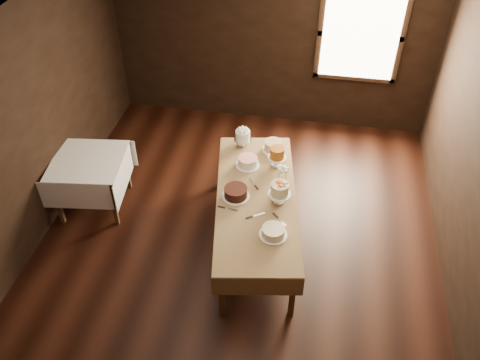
{
  "coord_description": "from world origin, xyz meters",
  "views": [
    {
      "loc": [
        0.78,
        -4.13,
        4.74
      ],
      "look_at": [
        0.0,
        0.2,
        0.95
      ],
      "focal_mm": 37.1,
      "sensor_mm": 36.0,
      "label": 1
    }
  ],
  "objects_px": {
    "side_table": "(88,166)",
    "cake_caramel": "(277,158)",
    "cake_server_d": "(280,181)",
    "cake_flowers": "(279,194)",
    "cake_meringue": "(243,139)",
    "cake_chocolate": "(236,193)",
    "cake_server_a": "(259,214)",
    "cake_cream": "(273,232)",
    "flower_vase": "(282,185)",
    "display_table": "(256,200)",
    "cake_lattice": "(248,162)",
    "cake_server_c": "(252,182)",
    "cake_speckled": "(273,146)",
    "cake_server_e": "(231,209)",
    "cake_server_b": "(282,222)"
  },
  "relations": [
    {
      "from": "cake_meringue",
      "to": "cake_chocolate",
      "type": "height_order",
      "value": "cake_meringue"
    },
    {
      "from": "cake_chocolate",
      "to": "cake_server_d",
      "type": "height_order",
      "value": "cake_chocolate"
    },
    {
      "from": "cake_speckled",
      "to": "flower_vase",
      "type": "height_order",
      "value": "cake_speckled"
    },
    {
      "from": "cake_server_d",
      "to": "cake_flowers",
      "type": "bearing_deg",
      "value": -153.47
    },
    {
      "from": "cake_flowers",
      "to": "cake_server_e",
      "type": "relative_size",
      "value": 1.24
    },
    {
      "from": "side_table",
      "to": "flower_vase",
      "type": "xyz_separation_m",
      "value": [
        2.53,
        -0.08,
        0.13
      ]
    },
    {
      "from": "cake_lattice",
      "to": "cake_server_d",
      "type": "relative_size",
      "value": 1.29
    },
    {
      "from": "cake_server_a",
      "to": "flower_vase",
      "type": "bearing_deg",
      "value": 33.71
    },
    {
      "from": "side_table",
      "to": "cake_server_a",
      "type": "xyz_separation_m",
      "value": [
        2.32,
        -0.56,
        0.07
      ]
    },
    {
      "from": "side_table",
      "to": "cake_caramel",
      "type": "relative_size",
      "value": 3.66
    },
    {
      "from": "cake_server_a",
      "to": "cake_server_b",
      "type": "relative_size",
      "value": 1.0
    },
    {
      "from": "cake_caramel",
      "to": "cake_meringue",
      "type": "bearing_deg",
      "value": 145.92
    },
    {
      "from": "display_table",
      "to": "cake_server_e",
      "type": "xyz_separation_m",
      "value": [
        -0.25,
        -0.26,
        0.06
      ]
    },
    {
      "from": "cake_speckled",
      "to": "cake_lattice",
      "type": "distance_m",
      "value": 0.47
    },
    {
      "from": "cake_server_b",
      "to": "cake_server_e",
      "type": "bearing_deg",
      "value": -142.94
    },
    {
      "from": "cake_meringue",
      "to": "flower_vase",
      "type": "distance_m",
      "value": 1.0
    },
    {
      "from": "side_table",
      "to": "cake_server_d",
      "type": "distance_m",
      "value": 2.49
    },
    {
      "from": "cake_meringue",
      "to": "cake_cream",
      "type": "bearing_deg",
      "value": -68.58
    },
    {
      "from": "cake_chocolate",
      "to": "cake_cream",
      "type": "bearing_deg",
      "value": -46.39
    },
    {
      "from": "cake_meringue",
      "to": "cake_chocolate",
      "type": "relative_size",
      "value": 0.64
    },
    {
      "from": "side_table",
      "to": "cake_caramel",
      "type": "xyz_separation_m",
      "value": [
        2.41,
        0.37,
        0.18
      ]
    },
    {
      "from": "cake_chocolate",
      "to": "flower_vase",
      "type": "height_order",
      "value": "flower_vase"
    },
    {
      "from": "side_table",
      "to": "display_table",
      "type": "bearing_deg",
      "value": -6.92
    },
    {
      "from": "cake_chocolate",
      "to": "cake_server_e",
      "type": "distance_m",
      "value": 0.23
    },
    {
      "from": "cake_server_c",
      "to": "cake_server_d",
      "type": "xyz_separation_m",
      "value": [
        0.34,
        0.07,
        0.0
      ]
    },
    {
      "from": "cake_server_b",
      "to": "cake_meringue",
      "type": "bearing_deg",
      "value": 163.36
    },
    {
      "from": "cake_caramel",
      "to": "cake_cream",
      "type": "distance_m",
      "value": 1.23
    },
    {
      "from": "cake_caramel",
      "to": "cake_server_d",
      "type": "bearing_deg",
      "value": -75.67
    },
    {
      "from": "cake_flowers",
      "to": "cake_server_c",
      "type": "distance_m",
      "value": 0.48
    },
    {
      "from": "flower_vase",
      "to": "cake_server_b",
      "type": "bearing_deg",
      "value": -83.21
    },
    {
      "from": "cake_caramel",
      "to": "side_table",
      "type": "bearing_deg",
      "value": -171.3
    },
    {
      "from": "cake_meringue",
      "to": "display_table",
      "type": "bearing_deg",
      "value": -71.07
    },
    {
      "from": "cake_lattice",
      "to": "cake_caramel",
      "type": "relative_size",
      "value": 1.11
    },
    {
      "from": "cake_chocolate",
      "to": "side_table",
      "type": "bearing_deg",
      "value": 171.27
    },
    {
      "from": "cake_caramel",
      "to": "display_table",
      "type": "bearing_deg",
      "value": -104.13
    },
    {
      "from": "cake_caramel",
      "to": "cake_server_e",
      "type": "distance_m",
      "value": 1.0
    },
    {
      "from": "display_table",
      "to": "cake_flowers",
      "type": "xyz_separation_m",
      "value": [
        0.27,
        -0.03,
        0.18
      ]
    },
    {
      "from": "side_table",
      "to": "cake_server_d",
      "type": "relative_size",
      "value": 4.25
    },
    {
      "from": "cake_cream",
      "to": "flower_vase",
      "type": "bearing_deg",
      "value": 89.54
    },
    {
      "from": "display_table",
      "to": "cake_lattice",
      "type": "bearing_deg",
      "value": 109.32
    },
    {
      "from": "cake_speckled",
      "to": "cake_lattice",
      "type": "xyz_separation_m",
      "value": [
        -0.28,
        -0.38,
        -0.01
      ]
    },
    {
      "from": "cake_server_b",
      "to": "cake_server_e",
      "type": "height_order",
      "value": "same"
    },
    {
      "from": "flower_vase",
      "to": "cake_cream",
      "type": "bearing_deg",
      "value": -90.46
    },
    {
      "from": "cake_chocolate",
      "to": "display_table",
      "type": "bearing_deg",
      "value": 8.28
    },
    {
      "from": "cake_server_a",
      "to": "cake_caramel",
      "type": "bearing_deg",
      "value": 51.42
    },
    {
      "from": "cake_server_d",
      "to": "cake_server_a",
      "type": "bearing_deg",
      "value": -173.65
    },
    {
      "from": "cake_lattice",
      "to": "flower_vase",
      "type": "relative_size",
      "value": 2.34
    },
    {
      "from": "side_table",
      "to": "cake_chocolate",
      "type": "xyz_separation_m",
      "value": [
        2.01,
        -0.31,
        0.12
      ]
    },
    {
      "from": "cake_meringue",
      "to": "cake_server_a",
      "type": "distance_m",
      "value": 1.34
    },
    {
      "from": "side_table",
      "to": "cake_server_c",
      "type": "bearing_deg",
      "value": -0.28
    }
  ]
}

